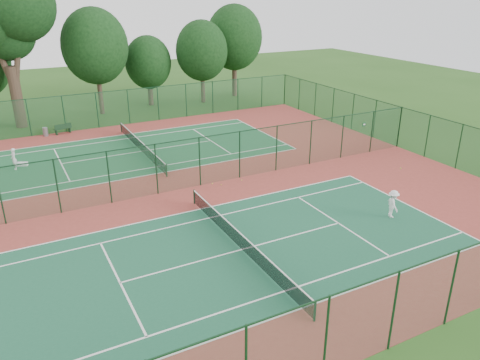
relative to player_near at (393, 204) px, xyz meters
name	(u,v)px	position (x,y,z in m)	size (l,w,h in m)	color
ground	(180,189)	(-9.72, 9.82, -0.87)	(120.00, 120.00, 0.00)	#264F18
red_pad	(180,189)	(-9.72, 9.82, -0.87)	(40.00, 36.00, 0.01)	maroon
court_near	(242,250)	(-9.72, 0.82, -0.86)	(23.77, 10.97, 0.01)	#1B563A
court_far	(141,151)	(-9.72, 18.82, -0.86)	(23.77, 10.97, 0.01)	#1C5932
fence_north	(113,108)	(-9.72, 27.82, 0.89)	(40.00, 0.09, 3.50)	#1C542F
fence_south	(361,324)	(-9.72, -8.18, 0.89)	(40.00, 0.09, 3.50)	#17452C
fence_east	(399,127)	(10.28, 9.82, 0.89)	(0.09, 36.00, 3.50)	#194B32
fence_divider	(179,165)	(-9.72, 9.82, 0.89)	(40.00, 0.09, 3.50)	#164424
tennis_net_near	(242,241)	(-9.72, 0.82, -0.33)	(0.10, 12.90, 0.97)	#143721
tennis_net_far	(141,145)	(-9.72, 18.82, -0.33)	(0.10, 12.90, 0.97)	#13341E
player_near	(393,204)	(0.00, 0.00, 0.00)	(1.10, 0.63, 1.71)	white
player_far	(14,159)	(-19.35, 19.16, -0.03)	(0.60, 0.39, 1.65)	silver
trash_bin	(45,132)	(-16.24, 27.26, -0.46)	(0.45, 0.45, 0.81)	slate
bench	(63,128)	(-14.68, 27.29, -0.36)	(1.64, 0.78, 0.97)	black
kit_bag	(22,164)	(-18.83, 19.73, -0.72)	(0.78, 0.29, 0.29)	white
stray_ball_a	(221,185)	(-6.92, 9.14, -0.82)	(0.08, 0.08, 0.08)	yellow
stray_ball_b	(242,180)	(-5.25, 9.24, -0.83)	(0.07, 0.07, 0.07)	#CBEC37
stray_ball_c	(212,184)	(-7.38, 9.60, -0.82)	(0.08, 0.08, 0.08)	#DBF038
big_tree	(3,16)	(-17.84, 31.90, 9.49)	(9.53, 6.98, 14.64)	#3A2A20
evergreen_row	(106,112)	(-9.22, 34.07, -0.87)	(39.00, 5.00, 12.00)	black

